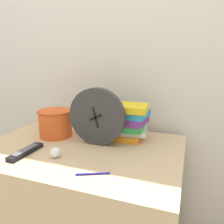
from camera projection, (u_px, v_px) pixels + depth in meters
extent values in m
cube|color=silver|center=(109.00, 52.00, 1.38)|extent=(6.00, 0.04, 2.40)
cube|color=tan|center=(83.00, 207.00, 1.21)|extent=(1.01, 0.70, 0.72)
cylinder|color=#333333|center=(97.00, 117.00, 1.12)|extent=(0.30, 0.04, 0.30)
cylinder|color=white|center=(96.00, 117.00, 1.11)|extent=(0.26, 0.01, 0.26)
cube|color=black|center=(96.00, 118.00, 1.10)|extent=(0.07, 0.01, 0.04)
cube|color=black|center=(96.00, 118.00, 1.10)|extent=(0.03, 0.01, 0.11)
cylinder|color=black|center=(96.00, 118.00, 1.10)|extent=(0.01, 0.00, 0.01)
cube|color=orange|center=(123.00, 135.00, 1.23)|extent=(0.20, 0.16, 0.03)
cube|color=white|center=(126.00, 130.00, 1.23)|extent=(0.25, 0.18, 0.03)
cube|color=green|center=(125.00, 126.00, 1.21)|extent=(0.22, 0.18, 0.03)
cube|color=#7A3899|center=(128.00, 119.00, 1.20)|extent=(0.21, 0.18, 0.04)
cube|color=#2D9ED1|center=(127.00, 113.00, 1.19)|extent=(0.24, 0.18, 0.03)
cube|color=yellow|center=(129.00, 108.00, 1.16)|extent=(0.21, 0.17, 0.03)
cylinder|color=#E05623|center=(55.00, 123.00, 1.25)|extent=(0.18, 0.18, 0.15)
torus|color=#B3451C|center=(55.00, 111.00, 1.24)|extent=(0.19, 0.19, 0.01)
cube|color=black|center=(26.00, 152.00, 1.03)|extent=(0.05, 0.20, 0.02)
cube|color=#59595E|center=(26.00, 149.00, 1.03)|extent=(0.04, 0.15, 0.00)
sphere|color=white|center=(55.00, 152.00, 0.99)|extent=(0.05, 0.05, 0.05)
cylinder|color=navy|center=(93.00, 174.00, 0.85)|extent=(0.12, 0.06, 0.01)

